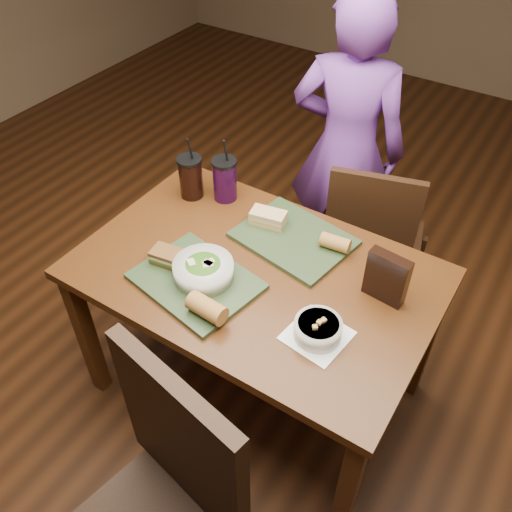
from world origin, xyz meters
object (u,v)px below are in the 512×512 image
at_px(chair_far, 374,238).
at_px(baguette_near, 207,308).
at_px(dining_table, 256,287).
at_px(cup_cola, 191,177).
at_px(tray_far, 294,239).
at_px(soup_bowl, 318,329).
at_px(diner, 346,150).
at_px(sandwich_far, 268,218).
at_px(salad_bowl, 203,269).
at_px(chair_near, 163,508).
at_px(baguette_far, 335,243).
at_px(tray_near, 196,281).
at_px(chip_bag, 387,278).
at_px(sandwich_near, 167,256).
at_px(cup_berry, 225,179).

xyz_separation_m(chair_far, baguette_near, (-0.22, -0.96, 0.30)).
relative_size(dining_table, cup_cola, 4.59).
xyz_separation_m(tray_far, soup_bowl, (0.30, -0.37, 0.03)).
bearing_deg(diner, dining_table, 82.31).
bearing_deg(sandwich_far, chair_far, 55.79).
bearing_deg(salad_bowl, cup_cola, 132.39).
xyz_separation_m(chair_near, baguette_far, (-0.01, 1.05, 0.20)).
bearing_deg(tray_near, diner, 86.40).
bearing_deg(diner, chip_bag, 110.95).
bearing_deg(baguette_near, sandwich_far, 99.13).
xyz_separation_m(chair_near, diner, (-0.29, 1.72, 0.16)).
relative_size(sandwich_near, baguette_near, 0.90).
bearing_deg(baguette_far, baguette_near, -111.45).
relative_size(sandwich_near, cup_berry, 0.43).
bearing_deg(tray_near, cup_cola, 129.03).
height_order(soup_bowl, cup_berry, cup_berry).
xyz_separation_m(sandwich_far, chip_bag, (0.54, -0.11, 0.05)).
xyz_separation_m(salad_bowl, sandwich_near, (-0.16, -0.01, -0.01)).
relative_size(chair_far, chip_bag, 4.73).
bearing_deg(sandwich_near, cup_cola, 115.86).
xyz_separation_m(chair_far, tray_far, (-0.18, -0.46, 0.26)).
height_order(dining_table, chair_far, chair_far).
bearing_deg(chair_far, cup_berry, -145.72).
height_order(baguette_far, chip_bag, chip_bag).
bearing_deg(baguette_near, soup_bowl, 21.10).
bearing_deg(tray_near, tray_far, 65.30).
relative_size(tray_near, sandwich_near, 3.43).
bearing_deg(cup_berry, chip_bag, -12.47).
relative_size(sandwich_near, sandwich_far, 0.82).
bearing_deg(baguette_near, cup_berry, 120.03).
relative_size(salad_bowl, cup_cola, 0.76).
bearing_deg(soup_bowl, cup_cola, 154.39).
relative_size(salad_bowl, sandwich_far, 1.44).
xyz_separation_m(dining_table, baguette_near, (-0.01, -0.28, 0.14)).
bearing_deg(chair_far, salad_bowl, -112.33).
height_order(tray_near, cup_cola, cup_cola).
relative_size(chair_near, salad_bowl, 4.99).
distance_m(chair_near, baguette_near, 0.60).
relative_size(soup_bowl, sandwich_far, 1.41).
height_order(dining_table, chip_bag, chip_bag).
height_order(dining_table, tray_far, tray_far).
bearing_deg(soup_bowl, tray_near, -177.37).
distance_m(salad_bowl, cup_berry, 0.50).
bearing_deg(soup_bowl, salad_bowl, 179.19).
xyz_separation_m(tray_near, cup_cola, (-0.33, 0.41, 0.08)).
relative_size(baguette_near, cup_berry, 0.47).
xyz_separation_m(diner, tray_far, (0.11, -0.70, 0.00)).
xyz_separation_m(baguette_near, chip_bag, (0.45, 0.41, 0.04)).
relative_size(tray_near, baguette_far, 3.76).
distance_m(chair_far, baguette_far, 0.53).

